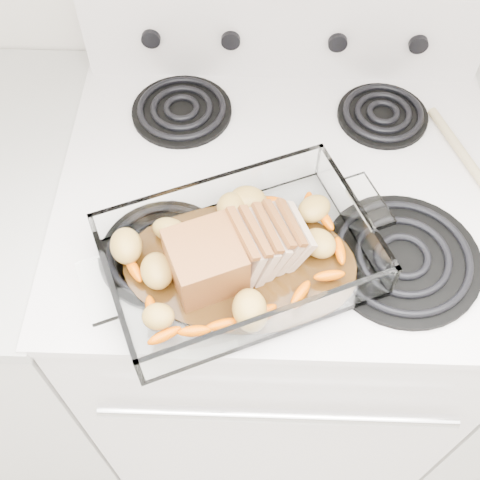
{
  "coord_description": "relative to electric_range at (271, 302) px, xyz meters",
  "views": [
    {
      "loc": [
        -0.05,
        0.98,
        1.75
      ],
      "look_at": [
        -0.07,
        1.49,
        0.99
      ],
      "focal_mm": 45.0,
      "sensor_mm": 36.0,
      "label": 1
    }
  ],
  "objects": [
    {
      "name": "roast_vegetables",
      "position": [
        -0.07,
        -0.16,
        0.49
      ],
      "size": [
        0.32,
        0.18,
        0.04
      ],
      "rotation": [
        0.0,
        0.0,
        0.0
      ],
      "color": "#E76500",
      "rests_on": "baking_dish"
    },
    {
      "name": "baking_dish",
      "position": [
        -0.07,
        -0.19,
        0.48
      ],
      "size": [
        0.39,
        0.26,
        0.08
      ],
      "rotation": [
        0.0,
        0.0,
        0.41
      ],
      "color": "white",
      "rests_on": "electric_range"
    },
    {
      "name": "electric_range",
      "position": [
        0.0,
        0.0,
        0.0
      ],
      "size": [
        0.78,
        0.7,
        1.12
      ],
      "color": "white",
      "rests_on": "ground"
    },
    {
      "name": "pork_roast",
      "position": [
        -0.09,
        -0.19,
        0.51
      ],
      "size": [
        0.21,
        0.1,
        0.08
      ],
      "rotation": [
        0.0,
        0.0,
        0.11
      ],
      "color": "brown",
      "rests_on": "baking_dish"
    }
  ]
}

